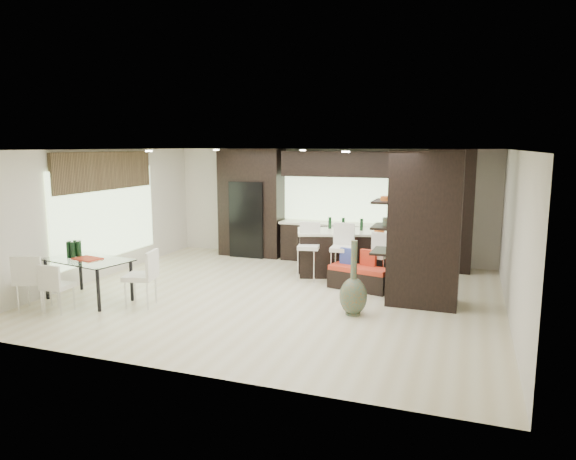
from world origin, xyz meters
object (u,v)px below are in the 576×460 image
at_px(kitchen_island, 351,252).
at_px(stool_mid, 342,259).
at_px(dining_table, 89,280).
at_px(stool_right, 377,265).
at_px(chair_end, 140,281).
at_px(stool_left, 309,257).
at_px(bench, 359,278).
at_px(floor_vase, 354,278).
at_px(chair_far, 34,284).
at_px(chair_near, 58,289).

xyz_separation_m(kitchen_island, stool_mid, (0.00, -0.81, 0.01)).
bearing_deg(dining_table, stool_right, 40.89).
bearing_deg(chair_end, kitchen_island, -52.78).
relative_size(stool_left, bench, 0.82).
distance_m(stool_left, floor_vase, 2.32).
height_order(floor_vase, chair_far, floor_vase).
distance_m(floor_vase, dining_table, 4.77).
bearing_deg(stool_mid, chair_near, -143.50).
distance_m(kitchen_island, chair_near, 5.84).
bearing_deg(stool_mid, kitchen_island, 86.39).
xyz_separation_m(bench, chair_end, (-3.36, -2.33, 0.23)).
height_order(stool_left, chair_near, stool_left).
bearing_deg(stool_left, floor_vase, -63.84).
xyz_separation_m(stool_mid, bench, (0.44, -0.34, -0.26)).
bearing_deg(dining_table, stool_mid, 44.73).
relative_size(stool_left, stool_right, 1.13).
relative_size(stool_left, chair_end, 1.06).
bearing_deg(floor_vase, kitchen_island, 103.75).
xyz_separation_m(kitchen_island, chair_far, (-4.53, -4.25, -0.03)).
relative_size(stool_left, chair_far, 1.07).
height_order(stool_right, bench, stool_right).
distance_m(dining_table, chair_near, 0.73).
xyz_separation_m(bench, chair_far, (-4.97, -3.09, 0.22)).
distance_m(stool_left, stool_mid, 0.71).
relative_size(stool_left, chair_near, 1.24).
relative_size(stool_right, floor_vase, 0.68).
height_order(kitchen_island, chair_near, kitchen_island).
distance_m(kitchen_island, stool_left, 1.07).
distance_m(kitchen_island, stool_mid, 0.81).
height_order(stool_right, floor_vase, floor_vase).
xyz_separation_m(floor_vase, chair_end, (-3.58, -0.80, -0.17)).
bearing_deg(stool_left, chair_near, -144.28).
distance_m(kitchen_island, chair_far, 6.21).
xyz_separation_m(stool_right, floor_vase, (-0.05, -1.90, 0.20)).
distance_m(stool_mid, dining_table, 4.84).
xyz_separation_m(bench, chair_near, (-4.48, -3.06, 0.16)).
bearing_deg(chair_near, floor_vase, 14.58).
relative_size(stool_mid, chair_end, 1.07).
height_order(bench, chair_far, chair_far).
bearing_deg(bench, stool_right, 67.83).
xyz_separation_m(kitchen_island, floor_vase, (0.66, -2.68, 0.15)).
xyz_separation_m(stool_mid, floor_vase, (0.66, -1.87, 0.13)).
bearing_deg(dining_table, chair_end, 11.26).
distance_m(kitchen_island, bench, 1.26).
relative_size(bench, chair_near, 1.52).
relative_size(chair_far, chair_end, 0.99).
height_order(stool_left, chair_end, stool_left).
height_order(kitchen_island, stool_right, kitchen_island).
distance_m(stool_mid, stool_right, 0.71).
bearing_deg(chair_far, kitchen_island, 21.26).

